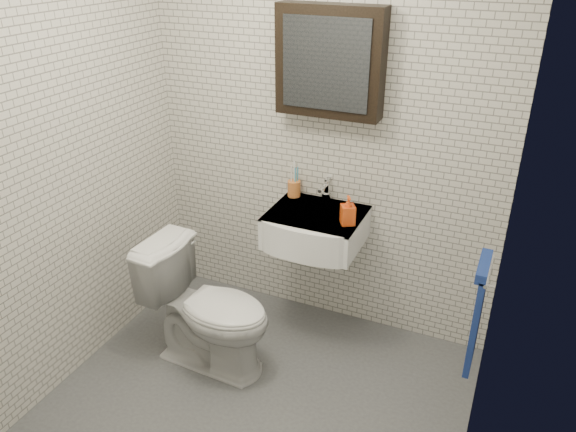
{
  "coord_description": "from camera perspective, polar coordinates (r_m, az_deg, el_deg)",
  "views": [
    {
      "loc": [
        1.1,
        -2.01,
        2.32
      ],
      "look_at": [
        0.01,
        0.45,
        0.97
      ],
      "focal_mm": 35.0,
      "sensor_mm": 36.0,
      "label": 1
    }
  ],
  "objects": [
    {
      "name": "soap_bottle",
      "position": [
        3.17,
        6.11,
        0.58
      ],
      "size": [
        0.11,
        0.11,
        0.17
      ],
      "primitive_type": "imported",
      "rotation": [
        0.0,
        0.0,
        0.55
      ],
      "color": "orange",
      "rests_on": "washbasin"
    },
    {
      "name": "toothbrush_cup",
      "position": [
        3.51,
        0.62,
        2.89
      ],
      "size": [
        0.1,
        0.1,
        0.22
      ],
      "rotation": [
        0.0,
        0.0,
        -0.35
      ],
      "color": "#CA6F32",
      "rests_on": "washbasin"
    },
    {
      "name": "mirror_cabinet",
      "position": [
        3.18,
        4.28,
        15.35
      ],
      "size": [
        0.6,
        0.15,
        0.6
      ],
      "color": "black",
      "rests_on": "room_shell"
    },
    {
      "name": "ground",
      "position": [
        3.26,
        -3.57,
        -18.69
      ],
      "size": [
        2.2,
        2.0,
        0.01
      ],
      "primitive_type": "cube",
      "color": "#4A4C51",
      "rests_on": "ground"
    },
    {
      "name": "toilet",
      "position": [
        3.32,
        -8.04,
        -9.31
      ],
      "size": [
        0.78,
        0.47,
        0.77
      ],
      "primitive_type": "imported",
      "rotation": [
        0.0,
        0.0,
        1.52
      ],
      "color": "white",
      "rests_on": "ground"
    },
    {
      "name": "washbasin",
      "position": [
        3.33,
        2.6,
        -1.39
      ],
      "size": [
        0.55,
        0.5,
        0.2
      ],
      "color": "white",
      "rests_on": "room_shell"
    },
    {
      "name": "faucet",
      "position": [
        3.42,
        3.86,
        2.42
      ],
      "size": [
        0.06,
        0.2,
        0.15
      ],
      "color": "silver",
      "rests_on": "washbasin"
    },
    {
      "name": "towel_rail",
      "position": [
        2.85,
        18.74,
        -9.03
      ],
      "size": [
        0.09,
        0.3,
        0.58
      ],
      "color": "silver",
      "rests_on": "room_shell"
    },
    {
      "name": "room_shell",
      "position": [
        2.45,
        -4.53,
        6.14
      ],
      "size": [
        2.22,
        2.02,
        2.51
      ],
      "color": "silver",
      "rests_on": "ground"
    }
  ]
}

